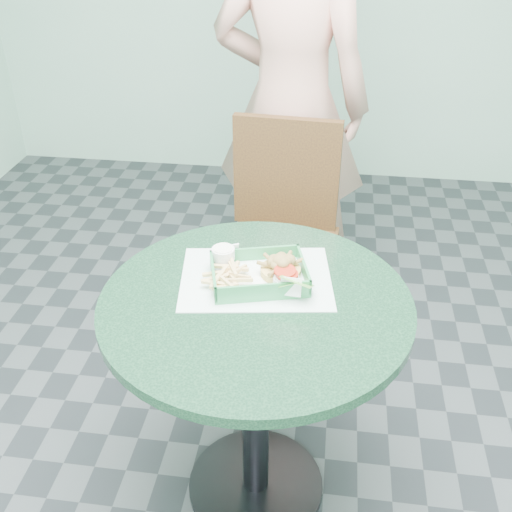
# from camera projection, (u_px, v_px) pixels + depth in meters

# --- Properties ---
(floor) EXTENTS (4.00, 5.00, 0.02)m
(floor) POSITION_uv_depth(u_px,v_px,m) (256.00, 486.00, 1.98)
(floor) COLOR #303335
(floor) RESTS_ON ground
(cafe_table) EXTENTS (0.82, 0.82, 0.75)m
(cafe_table) POSITION_uv_depth(u_px,v_px,m) (256.00, 354.00, 1.66)
(cafe_table) COLOR black
(cafe_table) RESTS_ON floor
(dining_chair) EXTENTS (0.42, 0.42, 0.93)m
(dining_chair) POSITION_uv_depth(u_px,v_px,m) (283.00, 223.00, 2.38)
(dining_chair) COLOR #3C2818
(dining_chair) RESTS_ON floor
(diner_person) EXTENTS (0.86, 0.63, 2.16)m
(diner_person) POSITION_uv_depth(u_px,v_px,m) (292.00, 61.00, 2.36)
(diner_person) COLOR tan
(diner_person) RESTS_ON floor
(placemat) EXTENTS (0.45, 0.36, 0.00)m
(placemat) POSITION_uv_depth(u_px,v_px,m) (256.00, 284.00, 1.65)
(placemat) COLOR silver
(placemat) RESTS_ON cafe_table
(food_basket) EXTENTS (0.25, 0.18, 0.05)m
(food_basket) POSITION_uv_depth(u_px,v_px,m) (259.00, 283.00, 1.63)
(food_basket) COLOR #2C8A4C
(food_basket) RESTS_ON placemat
(crab_sandwich) EXTENTS (0.11, 0.11, 0.07)m
(crab_sandwich) POSITION_uv_depth(u_px,v_px,m) (281.00, 274.00, 1.61)
(crab_sandwich) COLOR tan
(crab_sandwich) RESTS_ON food_basket
(fries_pile) EXTENTS (0.14, 0.15, 0.05)m
(fries_pile) POSITION_uv_depth(u_px,v_px,m) (230.00, 273.00, 1.63)
(fries_pile) COLOR #E1BA71
(fries_pile) RESTS_ON food_basket
(sauce_ramekin) EXTENTS (0.06, 0.06, 0.04)m
(sauce_ramekin) POSITION_uv_depth(u_px,v_px,m) (231.00, 255.00, 1.68)
(sauce_ramekin) COLOR white
(sauce_ramekin) RESTS_ON food_basket
(garnish_cup) EXTENTS (0.10, 0.10, 0.04)m
(garnish_cup) POSITION_uv_depth(u_px,v_px,m) (284.00, 289.00, 1.56)
(garnish_cup) COLOR silver
(garnish_cup) RESTS_ON food_basket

